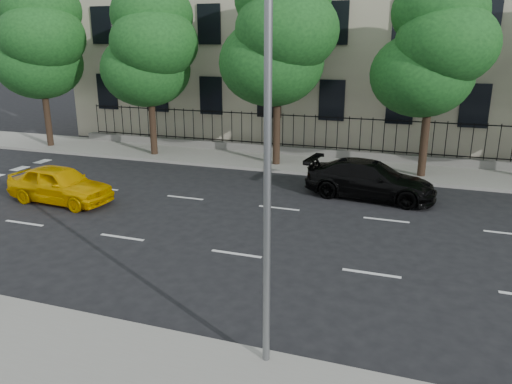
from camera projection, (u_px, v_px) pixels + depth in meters
ground at (201, 292)px, 12.75m from camera, size 120.00×120.00×0.00m
far_sidewalk at (318, 165)px, 25.37m from camera, size 60.00×4.00×0.15m
lane_markings at (260, 228)px, 17.04m from camera, size 49.60×4.62×0.01m
iron_fence at (325, 147)px, 26.74m from camera, size 30.00×0.50×2.20m
street_light at (277, 101)px, 8.86m from camera, size 0.25×3.32×8.05m
tree_a at (41, 40)px, 28.01m from camera, size 5.71×5.31×9.39m
tree_b at (150, 46)px, 25.91m from camera, size 5.53×5.12×8.97m
tree_c at (279, 34)px, 23.55m from camera, size 5.89×5.50×9.80m
tree_d at (435, 48)px, 21.53m from camera, size 5.34×4.94×8.84m
yellow_taxi at (60, 184)px, 19.57m from camera, size 4.44×2.05×1.47m
black_sedan at (370, 180)px, 20.15m from camera, size 5.41×2.69×1.51m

